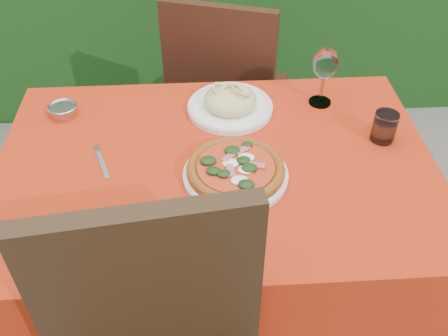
{
  "coord_description": "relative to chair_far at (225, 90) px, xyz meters",
  "views": [
    {
      "loc": [
        -0.05,
        -1.08,
        1.68
      ],
      "look_at": [
        0.02,
        -0.05,
        0.77
      ],
      "focal_mm": 40.0,
      "sensor_mm": 36.0,
      "label": 1
    }
  ],
  "objects": [
    {
      "name": "ground",
      "position": [
        -0.07,
        -0.69,
        -0.55
      ],
      "size": [
        60.0,
        60.0,
        0.0
      ],
      "primitive_type": "plane",
      "color": "#605B57",
      "rests_on": "ground"
    },
    {
      "name": "dining_table",
      "position": [
        -0.07,
        -0.69,
        0.05
      ],
      "size": [
        1.26,
        0.86,
        0.75
      ],
      "color": "#452516",
      "rests_on": "ground"
    },
    {
      "name": "chair_far",
      "position": [
        0.0,
        0.0,
        0.0
      ],
      "size": [
        0.55,
        0.55,
        0.96
      ],
      "rotation": [
        0.0,
        0.0,
        2.82
      ],
      "color": "black",
      "rests_on": "ground"
    },
    {
      "name": "pizza_plate",
      "position": [
        -0.02,
        -0.75,
        0.22
      ],
      "size": [
        0.35,
        0.35,
        0.05
      ],
      "rotation": [
        0.0,
        0.0,
        0.43
      ],
      "color": "silver",
      "rests_on": "dining_table"
    },
    {
      "name": "pasta_plate",
      "position": [
        -0.01,
        -0.43,
        0.23
      ],
      "size": [
        0.28,
        0.28,
        0.08
      ],
      "rotation": [
        0.0,
        0.0,
        0.14
      ],
      "color": "white",
      "rests_on": "dining_table"
    },
    {
      "name": "water_glass",
      "position": [
        0.43,
        -0.61,
        0.24
      ],
      "size": [
        0.07,
        0.07,
        0.09
      ],
      "color": "silver",
      "rests_on": "dining_table"
    },
    {
      "name": "wine_glass",
      "position": [
        0.29,
        -0.41,
        0.34
      ],
      "size": [
        0.08,
        0.08,
        0.2
      ],
      "color": "silver",
      "rests_on": "dining_table"
    },
    {
      "name": "fork",
      "position": [
        -0.39,
        -0.68,
        0.2
      ],
      "size": [
        0.08,
        0.17,
        0.0
      ],
      "primitive_type": "cube",
      "rotation": [
        0.0,
        0.0,
        0.33
      ],
      "color": "silver",
      "rests_on": "dining_table"
    },
    {
      "name": "steel_ramekin",
      "position": [
        -0.55,
        -0.42,
        0.21
      ],
      "size": [
        0.08,
        0.08,
        0.03
      ],
      "primitive_type": "cylinder",
      "color": "#B4B4BB",
      "rests_on": "dining_table"
    }
  ]
}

